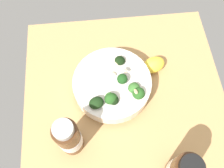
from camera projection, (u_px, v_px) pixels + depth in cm
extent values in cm
cube|color=tan|center=(125.00, 99.00, 75.19)|extent=(59.96, 59.96, 3.23)
cylinder|color=silver|center=(112.00, 89.00, 74.11)|extent=(12.35, 12.35, 1.48)
cylinder|color=silver|center=(112.00, 84.00, 71.42)|extent=(22.46, 22.46, 4.45)
cylinder|color=beige|center=(112.00, 82.00, 69.76)|extent=(18.69, 18.69, 0.80)
cylinder|color=#4A8F3C|center=(120.00, 63.00, 72.88)|extent=(1.44, 1.27, 1.73)
ellipsoid|color=black|center=(120.00, 61.00, 71.50)|extent=(4.69, 4.81, 3.41)
cylinder|color=#2F662B|center=(138.00, 95.00, 68.44)|extent=(1.59, 1.57, 1.26)
ellipsoid|color=#23511C|center=(139.00, 93.00, 67.08)|extent=(5.12, 5.63, 4.67)
cylinder|color=#2F662B|center=(110.00, 100.00, 67.49)|extent=(1.59, 1.50, 1.23)
ellipsoid|color=#386B2B|center=(110.00, 98.00, 66.28)|extent=(3.48, 4.27, 3.92)
cylinder|color=#3C7A32|center=(133.00, 89.00, 69.26)|extent=(1.52, 1.67, 1.23)
ellipsoid|color=#386B2B|center=(134.00, 87.00, 68.06)|extent=(4.87, 5.03, 4.23)
cylinder|color=#589D47|center=(122.00, 81.00, 69.40)|extent=(1.36, 1.19, 1.58)
ellipsoid|color=#194216|center=(122.00, 79.00, 68.01)|extent=(3.72, 3.58, 3.25)
cylinder|color=#4A8F3C|center=(97.00, 105.00, 67.43)|extent=(1.99, 1.90, 1.64)
ellipsoid|color=black|center=(96.00, 103.00, 65.71)|extent=(5.22, 4.55, 3.60)
cylinder|color=#3C7A32|center=(111.00, 101.00, 67.44)|extent=(1.45, 1.39, 1.14)
ellipsoid|color=#23511C|center=(111.00, 99.00, 66.07)|extent=(4.47, 4.96, 4.47)
cylinder|color=#3C7A32|center=(113.00, 102.00, 67.77)|extent=(1.76, 1.55, 1.73)
ellipsoid|color=black|center=(113.00, 100.00, 66.33)|extent=(4.51, 4.89, 3.96)
ellipsoid|color=#DBBC84|center=(117.00, 63.00, 70.93)|extent=(2.06, 1.78, 0.67)
ellipsoid|color=#DBBC84|center=(124.00, 70.00, 68.11)|extent=(2.07, 1.77, 0.91)
ellipsoid|color=#DBBC84|center=(113.00, 74.00, 69.58)|extent=(2.05, 1.92, 0.83)
ellipsoid|color=#DBBC84|center=(136.00, 91.00, 64.89)|extent=(1.18, 1.84, 0.98)
ellipsoid|color=yellow|center=(154.00, 65.00, 75.91)|extent=(8.37, 7.06, 4.41)
cylinder|color=black|center=(192.00, 167.00, 52.27)|extent=(5.43, 5.43, 1.81)
cylinder|color=#472814|center=(69.00, 138.00, 61.33)|extent=(6.11, 6.11, 14.45)
cylinder|color=#B7B2A8|center=(63.00, 129.00, 53.88)|extent=(4.77, 4.77, 1.98)
cylinder|color=silver|center=(70.00, 139.00, 62.50)|extent=(6.23, 6.23, 4.62)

